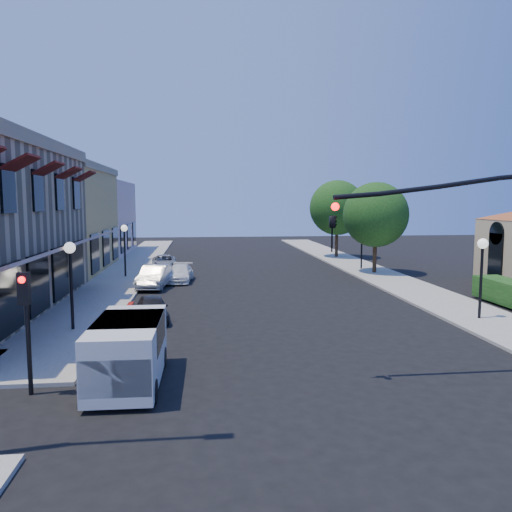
{
  "coord_description": "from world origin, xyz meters",
  "views": [
    {
      "loc": [
        -3.44,
        -11.93,
        5.15
      ],
      "look_at": [
        -0.88,
        11.02,
        2.6
      ],
      "focal_mm": 35.0,
      "sensor_mm": 36.0,
      "label": 1
    }
  ],
  "objects": [
    {
      "name": "ground",
      "position": [
        0.0,
        0.0,
        0.0
      ],
      "size": [
        120.0,
        120.0,
        0.0
      ],
      "primitive_type": "plane",
      "color": "black",
      "rests_on": "ground"
    },
    {
      "name": "sidewalk_left",
      "position": [
        -8.75,
        27.0,
        0.06
      ],
      "size": [
        3.5,
        50.0,
        0.12
      ],
      "primitive_type": "cube",
      "color": "gray",
      "rests_on": "ground"
    },
    {
      "name": "sidewalk_right",
      "position": [
        8.75,
        27.0,
        0.06
      ],
      "size": [
        3.5,
        50.0,
        0.12
      ],
      "primitive_type": "cube",
      "color": "gray",
      "rests_on": "ground"
    },
    {
      "name": "curb_red_strip",
      "position": [
        -6.9,
        8.0,
        0.0
      ],
      "size": [
        0.25,
        10.0,
        0.06
      ],
      "primitive_type": "cube",
      "color": "maroon",
      "rests_on": "ground"
    },
    {
      "name": "yellow_stucco_building",
      "position": [
        -15.5,
        26.0,
        3.8
      ],
      "size": [
        10.0,
        12.0,
        7.6
      ],
      "primitive_type": "cube",
      "color": "tan",
      "rests_on": "ground"
    },
    {
      "name": "pink_stucco_building",
      "position": [
        -15.5,
        38.0,
        3.5
      ],
      "size": [
        10.0,
        12.0,
        7.0
      ],
      "primitive_type": "cube",
      "color": "beige",
      "rests_on": "ground"
    },
    {
      "name": "street_tree_a",
      "position": [
        8.8,
        22.0,
        4.19
      ],
      "size": [
        4.56,
        4.56,
        6.48
      ],
      "color": "#321E14",
      "rests_on": "ground"
    },
    {
      "name": "street_tree_b",
      "position": [
        8.8,
        32.0,
        4.54
      ],
      "size": [
        4.94,
        4.94,
        7.02
      ],
      "color": "#321E14",
      "rests_on": "ground"
    },
    {
      "name": "secondary_signal",
      "position": [
        -8.0,
        1.41,
        2.32
      ],
      "size": [
        0.28,
        0.42,
        3.32
      ],
      "color": "black",
      "rests_on": "ground"
    },
    {
      "name": "lamppost_left_near",
      "position": [
        -8.5,
        8.0,
        2.74
      ],
      "size": [
        0.44,
        0.44,
        3.57
      ],
      "color": "black",
      "rests_on": "ground"
    },
    {
      "name": "lamppost_left_far",
      "position": [
        -8.5,
        22.0,
        2.74
      ],
      "size": [
        0.44,
        0.44,
        3.57
      ],
      "color": "black",
      "rests_on": "ground"
    },
    {
      "name": "lamppost_right_near",
      "position": [
        8.5,
        8.0,
        2.74
      ],
      "size": [
        0.44,
        0.44,
        3.57
      ],
      "color": "black",
      "rests_on": "ground"
    },
    {
      "name": "lamppost_right_far",
      "position": [
        8.5,
        24.0,
        2.74
      ],
      "size": [
        0.44,
        0.44,
        3.57
      ],
      "color": "black",
      "rests_on": "ground"
    },
    {
      "name": "white_van",
      "position": [
        -5.5,
        1.96,
        1.06
      ],
      "size": [
        1.88,
        4.17,
        1.84
      ],
      "color": "silver",
      "rests_on": "ground"
    },
    {
      "name": "parked_car_a",
      "position": [
        -5.56,
        9.59,
        0.55
      ],
      "size": [
        1.72,
        3.35,
        1.09
      ],
      "primitive_type": "imported",
      "rotation": [
        0.0,
        0.0,
        0.14
      ],
      "color": "black",
      "rests_on": "ground"
    },
    {
      "name": "parked_car_b",
      "position": [
        -6.2,
        17.91,
        0.67
      ],
      "size": [
        1.94,
        4.23,
        1.35
      ],
      "primitive_type": "imported",
      "rotation": [
        0.0,
        0.0,
        -0.13
      ],
      "color": "#ABAFB0",
      "rests_on": "ground"
    },
    {
      "name": "parked_car_c",
      "position": [
        -4.8,
        20.0,
        0.54
      ],
      "size": [
        1.83,
        3.82,
        1.08
      ],
      "primitive_type": "imported",
      "rotation": [
        0.0,
        0.0,
        -0.09
      ],
      "color": "white",
      "rests_on": "ground"
    },
    {
      "name": "parked_car_d",
      "position": [
        -6.2,
        26.0,
        0.54
      ],
      "size": [
        2.14,
        4.05,
        1.09
      ],
      "primitive_type": "imported",
      "rotation": [
        0.0,
        0.0,
        0.09
      ],
      "color": "#9A9C9F",
      "rests_on": "ground"
    }
  ]
}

